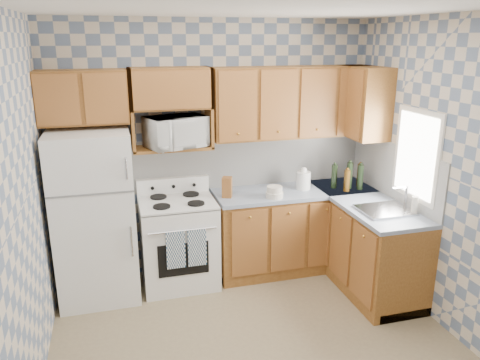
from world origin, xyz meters
name	(u,v)px	position (x,y,z in m)	size (l,w,h in m)	color
floor	(258,347)	(0.00, 0.00, 0.00)	(3.40, 3.40, 0.00)	#7B684D
back_wall	(215,149)	(0.00, 1.60, 1.35)	(3.40, 0.02, 2.70)	slate
right_wall	(449,178)	(1.70, 0.00, 1.35)	(0.02, 3.20, 2.70)	slate
backsplash_back	(250,161)	(0.40, 1.59, 1.20)	(2.60, 0.01, 0.56)	white
backsplash_right	(393,171)	(1.69, 0.80, 1.20)	(0.01, 1.60, 0.56)	white
refrigerator	(95,217)	(-1.27, 1.25, 0.84)	(0.75, 0.70, 1.68)	white
stove_body	(179,243)	(-0.47, 1.28, 0.45)	(0.76, 0.65, 0.90)	white
cooktop	(177,202)	(-0.47, 1.28, 0.91)	(0.76, 0.65, 0.03)	silver
backguard	(173,185)	(-0.47, 1.55, 1.00)	(0.76, 0.08, 0.17)	white
dish_towel_left	(176,250)	(-0.54, 0.93, 0.54)	(0.18, 0.03, 0.38)	navy
dish_towel_right	(197,247)	(-0.34, 0.93, 0.54)	(0.18, 0.03, 0.38)	navy
base_cabinets_back	(294,230)	(0.82, 1.30, 0.44)	(1.75, 0.60, 0.88)	brown
base_cabinets_right	(362,242)	(1.40, 0.80, 0.44)	(0.60, 1.60, 0.88)	brown
countertop_back	(295,191)	(0.82, 1.30, 0.90)	(1.77, 0.63, 0.04)	slate
countertop_right	(365,201)	(1.40, 0.80, 0.90)	(0.63, 1.60, 0.04)	slate
upper_cabinets_back	(293,102)	(0.82, 1.44, 1.85)	(1.75, 0.33, 0.74)	brown
upper_cabinets_fridge	(83,97)	(-1.29, 1.44, 1.97)	(0.82, 0.33, 0.50)	brown
upper_cabinets_right	(362,102)	(1.53, 1.25, 1.85)	(0.33, 0.70, 0.74)	brown
microwave_shelf	(173,148)	(-0.47, 1.44, 1.44)	(0.80, 0.33, 0.03)	brown
microwave	(176,132)	(-0.44, 1.38, 1.61)	(0.56, 0.38, 0.31)	white
sink	(385,210)	(1.40, 0.45, 0.93)	(0.48, 0.40, 0.03)	#B7B7BC
window	(417,155)	(1.69, 0.45, 1.45)	(0.02, 0.66, 0.86)	silver
bottle_0	(349,176)	(1.41, 1.18, 1.07)	(0.06, 0.06, 0.29)	black
bottle_1	(360,177)	(1.51, 1.12, 1.06)	(0.06, 0.06, 0.27)	black
bottle_2	(360,175)	(1.56, 1.22, 1.05)	(0.06, 0.06, 0.25)	#4F310D
bottle_3	(347,181)	(1.34, 1.10, 1.04)	(0.06, 0.06, 0.23)	#4F310D
bottle_4	(334,176)	(1.26, 1.24, 1.05)	(0.06, 0.06, 0.26)	black
knife_block	(227,187)	(0.05, 1.25, 1.03)	(0.10, 0.10, 0.21)	brown
electric_kettle	(303,181)	(0.91, 1.29, 1.02)	(0.15, 0.15, 0.19)	white
food_containers	(275,192)	(0.52, 1.10, 0.98)	(0.18, 0.18, 0.12)	silver
soap_bottle	(415,205)	(1.62, 0.31, 1.01)	(0.06, 0.06, 0.17)	silver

